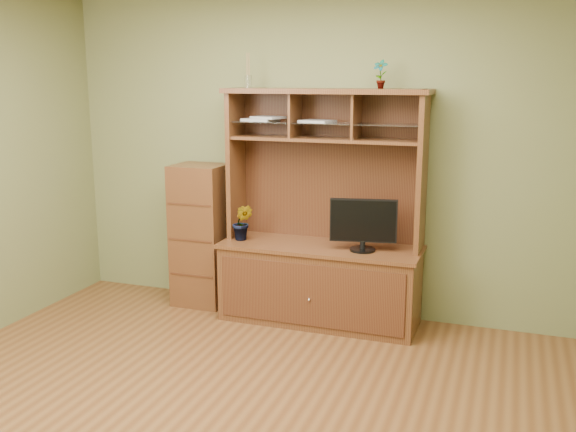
% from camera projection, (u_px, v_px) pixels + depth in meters
% --- Properties ---
extents(room, '(4.54, 4.04, 2.74)m').
position_uv_depth(room, '(212.00, 195.00, 3.54)').
color(room, '#593319').
rests_on(room, ground).
extents(media_hutch, '(1.66, 0.61, 1.90)m').
position_uv_depth(media_hutch, '(321.00, 259.00, 5.26)').
color(media_hutch, '#482514').
rests_on(media_hutch, room).
extents(monitor, '(0.52, 0.20, 0.41)m').
position_uv_depth(monitor, '(363.00, 224.00, 4.99)').
color(monitor, black).
rests_on(monitor, media_hutch).
extents(orchid_plant, '(0.19, 0.16, 0.30)m').
position_uv_depth(orchid_plant, '(243.00, 222.00, 5.34)').
color(orchid_plant, '#30561D').
rests_on(orchid_plant, media_hutch).
extents(top_plant, '(0.13, 0.11, 0.22)m').
position_uv_depth(top_plant, '(380.00, 74.00, 4.88)').
color(top_plant, '#3D6824').
rests_on(top_plant, media_hutch).
extents(reed_diffuser, '(0.06, 0.06, 0.28)m').
position_uv_depth(reed_diffuser, '(248.00, 74.00, 5.23)').
color(reed_diffuser, silver).
rests_on(reed_diffuser, media_hutch).
extents(magazines, '(0.79, 0.26, 0.04)m').
position_uv_depth(magazines, '(281.00, 119.00, 5.22)').
color(magazines, '#B4B4B9').
rests_on(magazines, media_hutch).
extents(side_cabinet, '(0.45, 0.41, 1.25)m').
position_uv_depth(side_cabinet, '(201.00, 235.00, 5.65)').
color(side_cabinet, '#482514').
rests_on(side_cabinet, room).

